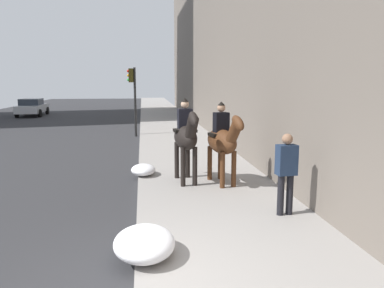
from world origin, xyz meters
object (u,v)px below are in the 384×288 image
object	(u,v)px
mounted_horse_far	(223,140)
traffic_light_near_curb	(133,90)
pedestrian_greeting	(286,169)
car_near_lane	(32,107)
mounted_horse_near	(186,136)

from	to	relation	value
mounted_horse_far	traffic_light_near_curb	size ratio (longest dim) A/B	0.62
pedestrian_greeting	car_near_lane	size ratio (longest dim) A/B	0.38
car_near_lane	traffic_light_near_curb	world-z (taller)	traffic_light_near_curb
pedestrian_greeting	car_near_lane	xyz separation A→B (m)	(26.03, 11.96, -0.36)
pedestrian_greeting	car_near_lane	world-z (taller)	pedestrian_greeting
mounted_horse_far	traffic_light_near_curb	xyz separation A→B (m)	(10.25, 2.56, 1.07)
mounted_horse_near	mounted_horse_far	bearing A→B (deg)	68.15
pedestrian_greeting	traffic_light_near_curb	bearing A→B (deg)	9.20
mounted_horse_far	traffic_light_near_curb	distance (m)	10.62
mounted_horse_near	car_near_lane	world-z (taller)	mounted_horse_near
mounted_horse_near	traffic_light_near_curb	xyz separation A→B (m)	(9.96, 1.61, 0.99)
pedestrian_greeting	car_near_lane	bearing A→B (deg)	19.21
car_near_lane	mounted_horse_far	bearing A→B (deg)	-155.98
traffic_light_near_curb	pedestrian_greeting	bearing A→B (deg)	-165.34
mounted_horse_near	mounted_horse_far	xyz separation A→B (m)	(-0.28, -0.95, -0.08)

